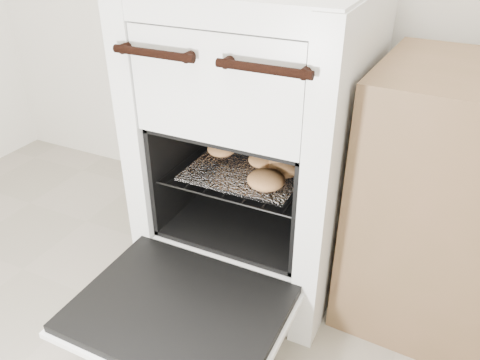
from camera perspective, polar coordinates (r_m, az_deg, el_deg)
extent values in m
cube|color=silver|center=(1.59, 2.70, 4.82)|extent=(0.65, 0.69, 0.99)
cylinder|color=black|center=(1.24, -10.55, 14.92)|extent=(0.24, 0.02, 0.02)
cylinder|color=black|center=(1.09, 2.85, 13.38)|extent=(0.24, 0.02, 0.02)
cube|color=black|center=(1.34, -7.44, -15.27)|extent=(0.56, 0.43, 0.03)
cube|color=silver|center=(1.36, -7.39, -15.85)|extent=(0.58, 0.45, 0.02)
cylinder|color=black|center=(1.65, -5.97, 3.17)|extent=(0.01, 0.45, 0.01)
cylinder|color=black|center=(1.48, 9.54, -0.37)|extent=(0.01, 0.45, 0.01)
cylinder|color=black|center=(1.38, -2.32, -2.35)|extent=(0.46, 0.01, 0.01)
cylinder|color=black|center=(1.73, 4.35, 4.58)|extent=(0.46, 0.01, 0.01)
cylinder|color=black|center=(1.63, -4.84, 2.91)|extent=(0.01, 0.43, 0.01)
cylinder|color=black|center=(1.60, -2.83, 2.46)|extent=(0.01, 0.43, 0.01)
cylinder|color=black|center=(1.57, -0.76, 1.99)|extent=(0.01, 0.43, 0.01)
cylinder|color=black|center=(1.55, 1.38, 1.50)|extent=(0.01, 0.43, 0.01)
cylinder|color=black|center=(1.53, 3.58, 1.00)|extent=(0.01, 0.43, 0.01)
cylinder|color=black|center=(1.51, 5.85, 0.48)|extent=(0.01, 0.43, 0.01)
cylinder|color=black|center=(1.49, 8.16, -0.05)|extent=(0.01, 0.43, 0.01)
cube|color=white|center=(1.53, 1.05, 1.37)|extent=(0.37, 0.32, 0.01)
ellipsoid|color=tan|center=(1.60, -2.26, 3.82)|extent=(0.12, 0.12, 0.04)
ellipsoid|color=tan|center=(1.53, 2.88, 2.49)|extent=(0.14, 0.14, 0.04)
ellipsoid|color=tan|center=(1.41, 3.21, 0.03)|extent=(0.13, 0.13, 0.05)
ellipsoid|color=tan|center=(1.48, 5.33, 1.37)|extent=(0.10, 0.10, 0.05)
ellipsoid|color=tan|center=(1.51, 5.58, 2.19)|extent=(0.16, 0.16, 0.06)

